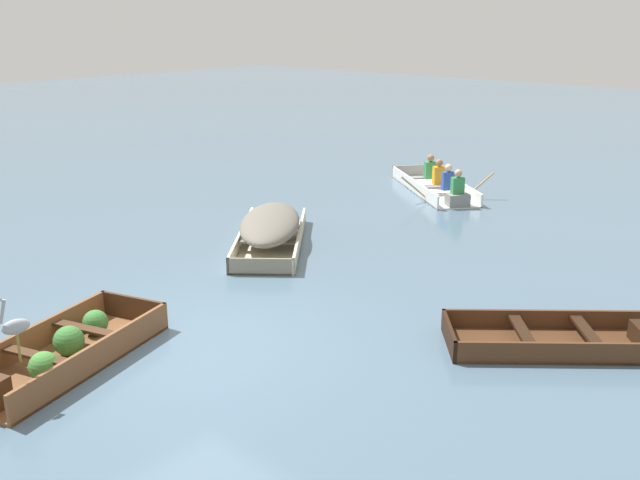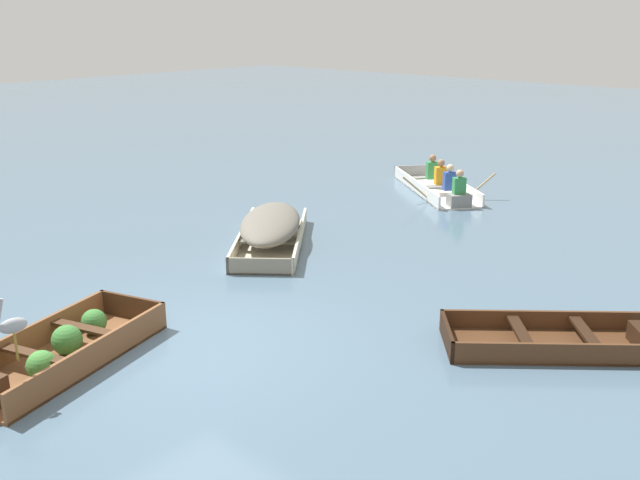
# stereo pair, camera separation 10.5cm
# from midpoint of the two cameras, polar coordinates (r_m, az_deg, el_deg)

# --- Properties ---
(ground_plane) EXTENTS (80.00, 80.00, 0.00)m
(ground_plane) POSITION_cam_midpoint_polar(r_m,az_deg,el_deg) (9.85, -10.18, -8.48)
(ground_plane) COLOR slate
(dinghy_wooden_brown_foreground) EXTENTS (1.93, 3.06, 0.44)m
(dinghy_wooden_brown_foreground) POSITION_cam_midpoint_polar(r_m,az_deg,el_deg) (9.78, -19.91, -8.43)
(dinghy_wooden_brown_foreground) COLOR brown
(dinghy_wooden_brown_foreground) RESTS_ON ground
(skiff_dark_varnish_near_moored) EXTENTS (2.90, 2.69, 0.30)m
(skiff_dark_varnish_near_moored) POSITION_cam_midpoint_polar(r_m,az_deg,el_deg) (10.21, 19.04, -7.61)
(skiff_dark_varnish_near_moored) COLOR #4C2D19
(skiff_dark_varnish_near_moored) RESTS_ON ground
(skiff_cream_mid_moored) EXTENTS (3.06, 3.37, 0.67)m
(skiff_cream_mid_moored) POSITION_cam_midpoint_polar(r_m,az_deg,el_deg) (13.80, -3.74, 1.09)
(skiff_cream_mid_moored) COLOR beige
(skiff_cream_mid_moored) RESTS_ON ground
(rowboat_white_with_crew) EXTENTS (3.50, 3.04, 0.89)m
(rowboat_white_with_crew) POSITION_cam_midpoint_polar(r_m,az_deg,el_deg) (18.04, 9.69, 4.29)
(rowboat_white_with_crew) COLOR white
(rowboat_white_with_crew) RESTS_ON ground
(heron_on_dinghy) EXTENTS (0.19, 0.46, 0.84)m
(heron_on_dinghy) POSITION_cam_midpoint_polar(r_m,az_deg,el_deg) (8.91, -23.14, -6.19)
(heron_on_dinghy) COLOR olive
(heron_on_dinghy) RESTS_ON dinghy_wooden_brown_foreground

